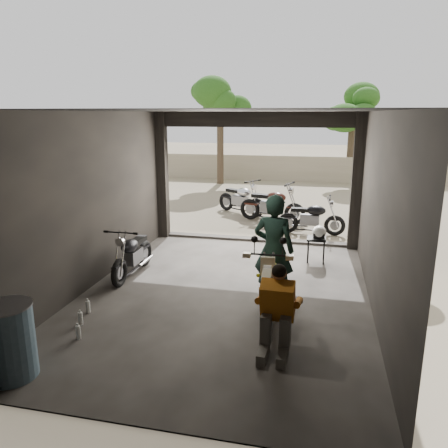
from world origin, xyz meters
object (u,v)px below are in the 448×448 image
at_px(outside_bike_a, 241,196).
at_px(stool, 316,241).
at_px(main_bike, 270,277).
at_px(outside_bike_b, 272,202).
at_px(outside_bike_c, 312,215).
at_px(sign_post, 393,178).
at_px(mechanic, 276,314).
at_px(rider, 274,250).
at_px(helmet, 319,232).
at_px(oil_drum, 9,342).
at_px(left_bike, 132,251).

distance_m(outside_bike_a, stool, 4.98).
bearing_deg(stool, main_bike, -104.92).
bearing_deg(main_bike, outside_bike_b, 94.34).
bearing_deg(outside_bike_c, outside_bike_b, 47.83).
xyz_separation_m(outside_bike_b, outside_bike_c, (1.19, -1.12, -0.08)).
height_order(outside_bike_c, stool, outside_bike_c).
distance_m(outside_bike_b, outside_bike_c, 1.63).
relative_size(outside_bike_a, sign_post, 0.63).
bearing_deg(mechanic, sign_post, 68.13).
bearing_deg(mechanic, rider, 99.87).
distance_m(outside_bike_b, helmet, 3.72).
bearing_deg(outside_bike_c, outside_bike_a, 49.58).
relative_size(stool, helmet, 1.78).
bearing_deg(stool, oil_drum, -124.31).
distance_m(helmet, oil_drum, 6.29).
relative_size(outside_bike_c, rider, 0.82).
bearing_deg(mechanic, main_bike, 102.14).
xyz_separation_m(outside_bike_a, mechanic, (2.01, -8.28, 0.02)).
xyz_separation_m(main_bike, helmet, (0.74, 2.57, 0.12)).
bearing_deg(left_bike, mechanic, -36.64).
distance_m(mechanic, helmet, 3.95).
height_order(outside_bike_c, helmet, outside_bike_c).
bearing_deg(sign_post, helmet, -140.59).
bearing_deg(sign_post, outside_bike_b, 154.42).
xyz_separation_m(outside_bike_b, mechanic, (0.90, -7.36, -0.02)).
relative_size(mechanic, stool, 2.13).
bearing_deg(sign_post, left_bike, -137.42).
bearing_deg(sign_post, outside_bike_c, 153.05).
xyz_separation_m(main_bike, mechanic, (0.24, -1.35, 0.01)).
distance_m(rider, sign_post, 3.66).
xyz_separation_m(left_bike, stool, (3.54, 1.63, -0.04)).
relative_size(left_bike, sign_post, 0.57).
height_order(left_bike, rider, rider).
xyz_separation_m(outside_bike_a, rider, (1.78, -6.63, 0.38)).
height_order(outside_bike_a, sign_post, sign_post).
bearing_deg(sign_post, mechanic, -94.07).
relative_size(main_bike, outside_bike_a, 1.03).
relative_size(outside_bike_a, stool, 3.02).
relative_size(outside_bike_c, stool, 2.79).
bearing_deg(helmet, outside_bike_b, 100.34).
relative_size(stool, sign_post, 0.21).
xyz_separation_m(outside_bike_a, oil_drum, (-1.08, -9.52, -0.09)).
height_order(left_bike, sign_post, sign_post).
relative_size(main_bike, outside_bike_b, 0.96).
bearing_deg(oil_drum, outside_bike_c, 65.74).
bearing_deg(main_bike, outside_bike_a, 102.36).
bearing_deg(stool, left_bike, -155.34).
relative_size(left_bike, helmet, 4.92).
bearing_deg(rider, outside_bike_b, -74.19).
height_order(left_bike, mechanic, mechanic).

